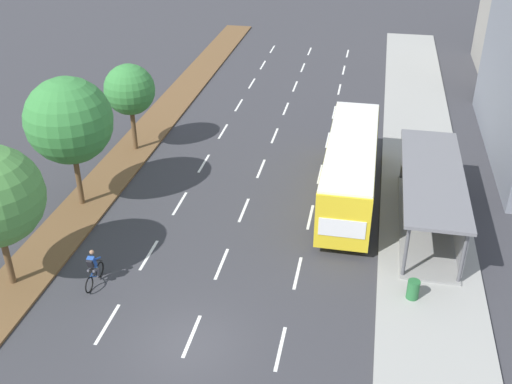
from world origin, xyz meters
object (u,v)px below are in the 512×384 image
Objects in this scene: median_tree_second at (69,121)px; trash_bin at (413,289)px; bus at (350,164)px; median_tree_third at (130,90)px; bus_shelter at (436,194)px; cyclist at (93,269)px.

median_tree_second reaches higher than trash_bin.
median_tree_second is (-13.78, -3.44, 2.76)m from bus.
bus_shelter is at bearing -17.15° from median_tree_third.
bus_shelter is 1.86× the size of median_tree_third.
median_tree_third is (-13.41, 3.41, 1.91)m from bus.
bus_shelter reaches higher than trash_bin.
bus is 13.28× the size of trash_bin.
median_tree_second is 6.92m from median_tree_third.
median_tree_second reaches higher than median_tree_third.
median_tree_second is at bearing -93.07° from median_tree_third.
median_tree_third is 6.35× the size of trash_bin.
trash_bin is (3.20, -8.03, -1.49)m from bus.
trash_bin is at bearing -34.55° from median_tree_third.
cyclist is 0.34× the size of median_tree_third.
bus is at bearing 111.74° from trash_bin.
median_tree_third is at bearing 103.51° from cyclist.
bus_shelter reaches higher than cyclist.
median_tree_second is (-3.49, 6.14, 4.04)m from cyclist.
bus_shelter is at bearing 27.37° from cyclist.
trash_bin is (-1.08, -5.98, -1.29)m from bus_shelter.
median_tree_second is at bearing -165.97° from bus.
median_tree_third is (-3.12, 13.00, 3.18)m from cyclist.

